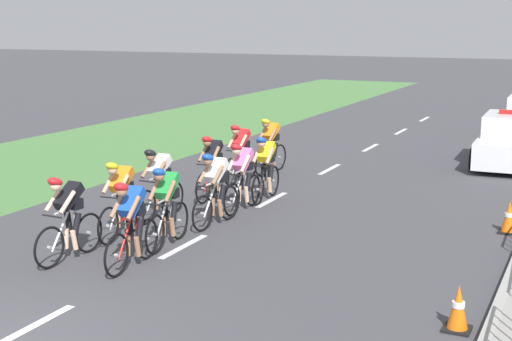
{
  "coord_description": "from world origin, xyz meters",
  "views": [
    {
      "loc": [
        6.75,
        -5.99,
        4.07
      ],
      "look_at": [
        0.52,
        7.29,
        1.1
      ],
      "focal_mm": 51.8,
      "sensor_mm": 36.0,
      "label": 1
    }
  ],
  "objects_px": {
    "cyclist_eighth": "(242,176)",
    "cyclist_ninth": "(240,152)",
    "cyclist_second": "(131,223)",
    "cyclist_lead": "(68,216)",
    "cyclist_sixth": "(215,188)",
    "traffic_cone_near": "(509,218)",
    "cyclist_fourth": "(167,205)",
    "cyclist_third": "(121,198)",
    "traffic_cone_mid": "(458,309)",
    "cyclist_fifth": "(159,183)",
    "cyclist_eleventh": "(270,145)",
    "cyclist_tenth": "(266,167)",
    "cyclist_seventh": "(212,166)"
  },
  "relations": [
    {
      "from": "cyclist_second",
      "to": "cyclist_lead",
      "type": "bearing_deg",
      "value": -173.79
    },
    {
      "from": "cyclist_sixth",
      "to": "traffic_cone_near",
      "type": "relative_size",
      "value": 2.69
    },
    {
      "from": "cyclist_ninth",
      "to": "cyclist_second",
      "type": "bearing_deg",
      "value": -78.93
    },
    {
      "from": "cyclist_sixth",
      "to": "cyclist_eighth",
      "type": "xyz_separation_m",
      "value": [
        -0.04,
        1.29,
        0.0
      ]
    },
    {
      "from": "cyclist_sixth",
      "to": "traffic_cone_near",
      "type": "xyz_separation_m",
      "value": [
        5.45,
        1.96,
        -0.48
      ]
    },
    {
      "from": "cyclist_eighth",
      "to": "traffic_cone_near",
      "type": "bearing_deg",
      "value": 6.9
    },
    {
      "from": "cyclist_fifth",
      "to": "cyclist_eleventh",
      "type": "height_order",
      "value": "same"
    },
    {
      "from": "cyclist_sixth",
      "to": "cyclist_tenth",
      "type": "distance_m",
      "value": 2.38
    },
    {
      "from": "cyclist_second",
      "to": "cyclist_sixth",
      "type": "xyz_separation_m",
      "value": [
        0.03,
        2.91,
        0.0
      ]
    },
    {
      "from": "cyclist_fifth",
      "to": "traffic_cone_near",
      "type": "bearing_deg",
      "value": 16.73
    },
    {
      "from": "cyclist_seventh",
      "to": "cyclist_fifth",
      "type": "bearing_deg",
      "value": -94.45
    },
    {
      "from": "cyclist_second",
      "to": "cyclist_third",
      "type": "relative_size",
      "value": 1.0
    },
    {
      "from": "cyclist_lead",
      "to": "cyclist_fourth",
      "type": "relative_size",
      "value": 1.0
    },
    {
      "from": "cyclist_eighth",
      "to": "traffic_cone_near",
      "type": "xyz_separation_m",
      "value": [
        5.48,
        0.66,
        -0.48
      ]
    },
    {
      "from": "cyclist_fifth",
      "to": "traffic_cone_near",
      "type": "relative_size",
      "value": 2.69
    },
    {
      "from": "cyclist_ninth",
      "to": "cyclist_tenth",
      "type": "bearing_deg",
      "value": -47.28
    },
    {
      "from": "cyclist_tenth",
      "to": "cyclist_seventh",
      "type": "bearing_deg",
      "value": -161.03
    },
    {
      "from": "cyclist_second",
      "to": "traffic_cone_mid",
      "type": "xyz_separation_m",
      "value": [
        5.42,
        -0.29,
        -0.48
      ]
    },
    {
      "from": "cyclist_second",
      "to": "cyclist_seventh",
      "type": "relative_size",
      "value": 1.0
    },
    {
      "from": "cyclist_lead",
      "to": "cyclist_eleventh",
      "type": "bearing_deg",
      "value": 89.4
    },
    {
      "from": "cyclist_third",
      "to": "cyclist_ninth",
      "type": "height_order",
      "value": "same"
    },
    {
      "from": "cyclist_second",
      "to": "cyclist_fourth",
      "type": "height_order",
      "value": "same"
    },
    {
      "from": "cyclist_lead",
      "to": "cyclist_eleventh",
      "type": "xyz_separation_m",
      "value": [
        0.09,
        8.34,
        0.0
      ]
    },
    {
      "from": "cyclist_third",
      "to": "cyclist_eighth",
      "type": "xyz_separation_m",
      "value": [
        1.17,
        2.83,
        0.0
      ]
    },
    {
      "from": "cyclist_lead",
      "to": "cyclist_sixth",
      "type": "height_order",
      "value": "same"
    },
    {
      "from": "cyclist_fourth",
      "to": "traffic_cone_mid",
      "type": "xyz_separation_m",
      "value": [
        5.52,
        -1.57,
        -0.48
      ]
    },
    {
      "from": "traffic_cone_near",
      "to": "cyclist_tenth",
      "type": "bearing_deg",
      "value": 175.59
    },
    {
      "from": "cyclist_eighth",
      "to": "cyclist_ninth",
      "type": "xyz_separation_m",
      "value": [
        -1.32,
        2.58,
        0.0
      ]
    },
    {
      "from": "cyclist_fourth",
      "to": "cyclist_eleventh",
      "type": "xyz_separation_m",
      "value": [
        -1.02,
        6.93,
        0.0
      ]
    },
    {
      "from": "traffic_cone_near",
      "to": "cyclist_second",
      "type": "bearing_deg",
      "value": -138.33
    },
    {
      "from": "cyclist_seventh",
      "to": "traffic_cone_mid",
      "type": "distance_m",
      "value": 8.35
    },
    {
      "from": "cyclist_lead",
      "to": "cyclist_second",
      "type": "relative_size",
      "value": 1.0
    },
    {
      "from": "cyclist_fourth",
      "to": "traffic_cone_near",
      "type": "distance_m",
      "value": 6.65
    },
    {
      "from": "cyclist_second",
      "to": "traffic_cone_near",
      "type": "height_order",
      "value": "cyclist_second"
    },
    {
      "from": "cyclist_fourth",
      "to": "traffic_cone_mid",
      "type": "height_order",
      "value": "cyclist_fourth"
    },
    {
      "from": "cyclist_lead",
      "to": "cyclist_fifth",
      "type": "relative_size",
      "value": 1.0
    },
    {
      "from": "cyclist_third",
      "to": "traffic_cone_near",
      "type": "bearing_deg",
      "value": 27.72
    },
    {
      "from": "cyclist_seventh",
      "to": "traffic_cone_mid",
      "type": "bearing_deg",
      "value": -38.44
    },
    {
      "from": "cyclist_eighth",
      "to": "traffic_cone_mid",
      "type": "xyz_separation_m",
      "value": [
        5.43,
        -4.5,
        -0.48
      ]
    },
    {
      "from": "cyclist_third",
      "to": "cyclist_fourth",
      "type": "distance_m",
      "value": 1.08
    },
    {
      "from": "cyclist_third",
      "to": "cyclist_tenth",
      "type": "height_order",
      "value": "same"
    },
    {
      "from": "cyclist_ninth",
      "to": "cyclist_eighth",
      "type": "bearing_deg",
      "value": -62.97
    },
    {
      "from": "cyclist_fourth",
      "to": "cyclist_tenth",
      "type": "xyz_separation_m",
      "value": [
        0.16,
        4.01,
        0.0
      ]
    },
    {
      "from": "traffic_cone_mid",
      "to": "cyclist_lead",
      "type": "bearing_deg",
      "value": 178.59
    },
    {
      "from": "cyclist_eighth",
      "to": "traffic_cone_mid",
      "type": "relative_size",
      "value": 2.69
    },
    {
      "from": "cyclist_second",
      "to": "cyclist_tenth",
      "type": "relative_size",
      "value": 1.0
    },
    {
      "from": "cyclist_fifth",
      "to": "traffic_cone_mid",
      "type": "relative_size",
      "value": 2.69
    },
    {
      "from": "cyclist_fourth",
      "to": "cyclist_third",
      "type": "bearing_deg",
      "value": 174.65
    },
    {
      "from": "cyclist_second",
      "to": "cyclist_eighth",
      "type": "distance_m",
      "value": 4.21
    },
    {
      "from": "cyclist_ninth",
      "to": "traffic_cone_mid",
      "type": "relative_size",
      "value": 2.69
    }
  ]
}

